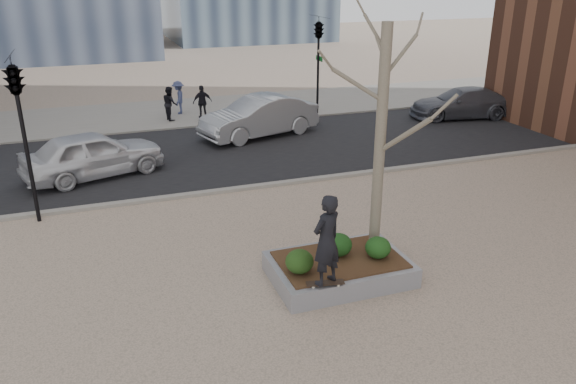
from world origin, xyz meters
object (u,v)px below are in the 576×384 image
object	(u,v)px
police_car	(93,154)
skateboarder	(326,240)
planter	(339,269)
skateboard	(325,284)

from	to	relation	value
police_car	skateboarder	bearing A→B (deg)	-174.78
planter	skateboard	size ratio (longest dim) A/B	3.85
planter	police_car	world-z (taller)	police_car
skateboard	skateboarder	distance (m)	0.99
skateboarder	police_car	distance (m)	10.57
planter	police_car	distance (m)	10.09
skateboard	skateboarder	size ratio (longest dim) A/B	0.41
skateboarder	police_car	world-z (taller)	skateboarder
skateboard	police_car	world-z (taller)	police_car
planter	skateboarder	xyz separation A→B (m)	(-0.72, -0.88, 1.26)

